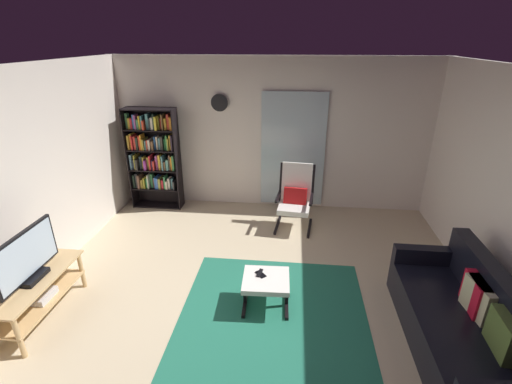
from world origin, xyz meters
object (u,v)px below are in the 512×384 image
at_px(television, 27,258).
at_px(bookshelf_near_tv, 153,156).
at_px(wall_clock, 219,103).
at_px(cell_phone, 261,274).
at_px(tv_stand, 37,292).
at_px(lounge_armchair, 295,195).
at_px(ottoman, 266,283).
at_px(tv_remote, 260,273).
at_px(leather_sofa, 465,326).

relative_size(television, bookshelf_near_tv, 0.49).
bearing_deg(wall_clock, cell_phone, -70.33).
xyz_separation_m(television, bookshelf_near_tv, (0.26, 2.94, 0.19)).
bearing_deg(television, tv_stand, 136.81).
xyz_separation_m(bookshelf_near_tv, lounge_armchair, (2.50, -0.50, -0.42)).
bearing_deg(bookshelf_near_tv, wall_clock, 10.64).
distance_m(ottoman, cell_phone, 0.11).
height_order(lounge_armchair, wall_clock, wall_clock).
relative_size(television, tv_remote, 6.12).
relative_size(bookshelf_near_tv, tv_remote, 12.38).
relative_size(leather_sofa, ottoman, 3.69).
xyz_separation_m(leather_sofa, ottoman, (-1.95, 0.45, -0.00)).
relative_size(lounge_armchair, ottoman, 1.90).
distance_m(lounge_armchair, cell_phone, 1.98).
bearing_deg(ottoman, leather_sofa, -13.06).
distance_m(television, leather_sofa, 4.42).
relative_size(tv_stand, bookshelf_near_tv, 0.66).
height_order(television, lounge_armchair, television).
distance_m(cell_phone, wall_clock, 3.18).
bearing_deg(leather_sofa, ottoman, 166.94).
bearing_deg(bookshelf_near_tv, television, -95.10).
height_order(leather_sofa, cell_phone, leather_sofa).
relative_size(bookshelf_near_tv, lounge_armchair, 1.74).
bearing_deg(cell_phone, lounge_armchair, 39.00).
xyz_separation_m(tv_stand, television, (0.00, -0.00, 0.43)).
bearing_deg(ottoman, wall_clock, 110.51).
relative_size(tv_remote, cell_phone, 1.03).
bearing_deg(lounge_armchair, tv_remote, -101.44).
height_order(lounge_armchair, tv_remote, lounge_armchair).
relative_size(tv_stand, wall_clock, 4.08).
relative_size(lounge_armchair, tv_remote, 7.10).
bearing_deg(lounge_armchair, leather_sofa, -56.22).
height_order(ottoman, wall_clock, wall_clock).
distance_m(tv_stand, leather_sofa, 4.40).
distance_m(bookshelf_near_tv, wall_clock, 1.49).
relative_size(leather_sofa, tv_remote, 13.79).
bearing_deg(wall_clock, bookshelf_near_tv, -169.36).
height_order(leather_sofa, wall_clock, wall_clock).
bearing_deg(tv_stand, lounge_armchair, 41.44).
height_order(lounge_armchair, ottoman, lounge_armchair).
distance_m(leather_sofa, wall_clock, 4.61).
height_order(bookshelf_near_tv, tv_remote, bookshelf_near_tv).
xyz_separation_m(ottoman, cell_phone, (-0.07, 0.06, 0.07)).
xyz_separation_m(tv_remote, wall_clock, (-0.94, 2.64, 1.46)).
xyz_separation_m(lounge_armchair, ottoman, (-0.31, -2.00, -0.22)).
bearing_deg(cell_phone, wall_clock, 69.64).
height_order(television, cell_phone, television).
height_order(television, wall_clock, wall_clock).
bearing_deg(tv_remote, cell_phone, -43.47).
distance_m(lounge_armchair, tv_remote, 1.97).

